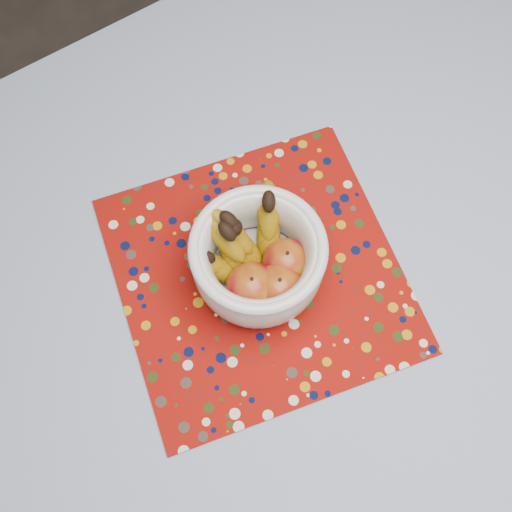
% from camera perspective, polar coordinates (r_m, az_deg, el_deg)
% --- Properties ---
extents(table, '(1.20, 1.20, 0.75)m').
position_cam_1_polar(table, '(0.97, 8.45, -6.31)').
color(table, brown).
rests_on(table, ground).
extents(tablecloth, '(1.32, 1.32, 0.01)m').
position_cam_1_polar(tablecloth, '(0.89, 9.16, -4.87)').
color(tablecloth, '#627AA4').
rests_on(tablecloth, table).
extents(placemat, '(0.49, 0.49, 0.00)m').
position_cam_1_polar(placemat, '(0.89, 0.24, -1.70)').
color(placemat, maroon).
rests_on(placemat, tablecloth).
extents(fruit_bowl, '(0.22, 0.20, 0.14)m').
position_cam_1_polar(fruit_bowl, '(0.83, -0.23, 0.05)').
color(fruit_bowl, silver).
rests_on(fruit_bowl, placemat).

